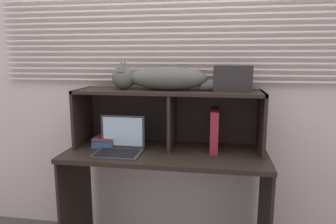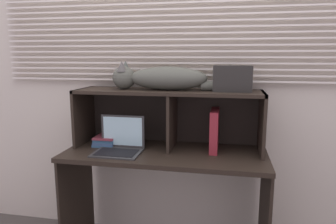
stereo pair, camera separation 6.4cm
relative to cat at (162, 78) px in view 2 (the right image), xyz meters
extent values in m
cube|color=beige|center=(0.04, 0.22, -0.02)|extent=(4.40, 0.04, 2.50)
cube|color=silver|center=(0.04, 0.17, -0.03)|extent=(2.64, 0.02, 0.01)
cube|color=silver|center=(0.04, 0.17, 0.01)|extent=(2.64, 0.02, 0.01)
cube|color=silver|center=(0.04, 0.17, 0.06)|extent=(2.64, 0.02, 0.01)
cube|color=silver|center=(0.04, 0.17, 0.10)|extent=(2.64, 0.02, 0.01)
cube|color=silver|center=(0.04, 0.17, 0.14)|extent=(2.64, 0.02, 0.01)
cube|color=silver|center=(0.04, 0.17, 0.18)|extent=(2.64, 0.02, 0.01)
cube|color=silver|center=(0.04, 0.17, 0.22)|extent=(2.64, 0.02, 0.01)
cube|color=silver|center=(0.04, 0.17, 0.27)|extent=(2.64, 0.02, 0.01)
cube|color=silver|center=(0.04, 0.17, 0.31)|extent=(2.64, 0.02, 0.01)
cube|color=silver|center=(0.04, 0.17, 0.35)|extent=(2.64, 0.02, 0.01)
cube|color=silver|center=(0.04, 0.17, 0.39)|extent=(2.64, 0.02, 0.01)
cube|color=silver|center=(0.04, 0.17, 0.43)|extent=(2.64, 0.02, 0.01)
cube|color=silver|center=(0.04, 0.17, 0.48)|extent=(2.64, 0.02, 0.01)
cube|color=silver|center=(0.04, 0.17, 0.52)|extent=(2.64, 0.02, 0.01)
cube|color=black|center=(0.04, -0.10, -0.50)|extent=(1.35, 0.56, 0.03)
cube|color=black|center=(-0.62, -0.10, -0.89)|extent=(0.02, 0.51, 0.75)
cube|color=black|center=(0.71, -0.10, -0.89)|extent=(0.02, 0.51, 0.75)
cube|color=black|center=(0.04, 0.00, -0.09)|extent=(1.28, 0.35, 0.02)
cube|color=black|center=(-0.59, 0.00, -0.28)|extent=(0.02, 0.35, 0.41)
cube|color=black|center=(0.67, 0.00, -0.28)|extent=(0.02, 0.35, 0.41)
cube|color=black|center=(0.07, 0.00, -0.29)|extent=(0.02, 0.33, 0.38)
cube|color=black|center=(0.04, 0.17, -0.28)|extent=(1.28, 0.01, 0.41)
ellipsoid|color=#505248|center=(0.05, 0.00, 0.00)|extent=(0.54, 0.19, 0.16)
sphere|color=#505248|center=(-0.27, 0.00, 0.00)|extent=(0.16, 0.16, 0.16)
cone|color=#504D4B|center=(-0.27, -0.04, 0.08)|extent=(0.07, 0.07, 0.07)
cone|color=#4B514B|center=(-0.27, 0.04, 0.08)|extent=(0.07, 0.07, 0.07)
cylinder|color=#505248|center=(0.42, 0.00, -0.05)|extent=(0.29, 0.07, 0.07)
cube|color=#313131|center=(-0.26, -0.21, -0.48)|extent=(0.31, 0.24, 0.01)
cube|color=#313131|center=(-0.26, -0.09, -0.36)|extent=(0.31, 0.01, 0.23)
cube|color=#B2E0EA|center=(-0.26, -0.09, -0.36)|extent=(0.28, 0.00, 0.20)
cube|color=black|center=(-0.26, -0.22, -0.47)|extent=(0.26, 0.17, 0.00)
cube|color=maroon|center=(0.37, 0.00, -0.35)|extent=(0.05, 0.26, 0.28)
cube|color=#325A7D|center=(-0.41, 0.00, -0.48)|extent=(0.15, 0.22, 0.01)
cube|color=#3A5278|center=(-0.40, 0.00, -0.46)|extent=(0.15, 0.22, 0.02)
cube|color=#315A7A|center=(-0.40, 0.00, -0.44)|extent=(0.15, 0.22, 0.02)
cube|color=brown|center=(-0.40, 0.00, -0.43)|extent=(0.15, 0.22, 0.01)
cube|color=black|center=(0.47, 0.00, 0.00)|extent=(0.25, 0.15, 0.17)
camera|label=1|loc=(0.39, -2.08, 0.15)|focal=33.08mm
camera|label=2|loc=(0.45, -2.07, 0.15)|focal=33.08mm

